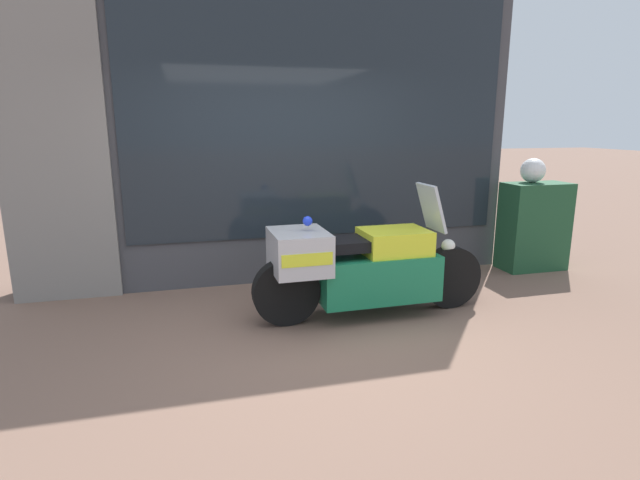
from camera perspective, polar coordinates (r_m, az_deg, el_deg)
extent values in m
plane|color=#7A5B4C|center=(4.39, 0.20, -11.66)|extent=(60.00, 60.00, 0.00)
cube|color=#424247|center=(5.94, -5.00, 13.91)|extent=(5.73, 0.40, 3.85)
cube|color=gray|center=(6.01, -28.07, 12.45)|extent=(1.07, 0.55, 3.85)
cube|color=#1E262D|center=(5.84, 0.35, 14.46)|extent=(4.43, 0.02, 2.85)
cube|color=slate|center=(6.24, -0.57, -1.39)|extent=(4.21, 0.30, 0.55)
cube|color=silver|center=(6.22, -0.91, 6.57)|extent=(4.21, 0.02, 1.20)
cube|color=beige|center=(6.05, -0.60, 12.01)|extent=(4.21, 0.30, 0.02)
cube|color=#C68E19|center=(5.85, -15.05, 11.93)|extent=(0.18, 0.04, 0.06)
cube|color=black|center=(5.94, -5.31, 12.32)|extent=(0.18, 0.04, 0.06)
cube|color=maroon|center=(6.18, 3.92, 12.37)|extent=(0.18, 0.04, 0.06)
cube|color=#B7B2A8|center=(6.57, 12.26, 12.16)|extent=(0.18, 0.04, 0.06)
cube|color=orange|center=(5.90, -14.32, 1.43)|extent=(0.19, 0.01, 0.27)
cube|color=yellow|center=(5.99, -4.95, 1.96)|extent=(0.19, 0.03, 0.27)
cube|color=red|center=(6.23, 3.93, 2.41)|extent=(0.19, 0.04, 0.27)
cube|color=#2866B7|center=(6.61, 11.98, 2.77)|extent=(0.19, 0.01, 0.27)
cylinder|color=black|center=(5.27, 14.64, -4.11)|extent=(0.63, 0.15, 0.63)
cylinder|color=black|center=(4.67, -3.89, -5.94)|extent=(0.63, 0.15, 0.63)
cube|color=#19754C|center=(4.90, 6.43, -4.12)|extent=(1.17, 0.57, 0.44)
cube|color=yellow|center=(4.89, 8.48, -0.32)|extent=(0.64, 0.50, 0.26)
cube|color=black|center=(4.72, 3.57, -0.41)|extent=(0.68, 0.42, 0.10)
cube|color=#B7B7BC|center=(4.59, -2.42, -1.30)|extent=(0.52, 0.63, 0.38)
cube|color=yellow|center=(4.59, -2.42, -1.30)|extent=(0.46, 0.64, 0.11)
cube|color=#B2BCC6|center=(4.99, 12.60, 3.64)|extent=(0.17, 0.39, 0.46)
sphere|color=white|center=(5.17, 14.45, -0.66)|extent=(0.14, 0.14, 0.14)
sphere|color=blue|center=(4.55, -1.42, 2.19)|extent=(0.09, 0.09, 0.09)
cube|color=#1E4C2D|center=(6.96, 23.24, 1.44)|extent=(0.82, 0.43, 1.12)
sphere|color=white|center=(6.89, 23.16, 7.32)|extent=(0.31, 0.31, 0.31)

